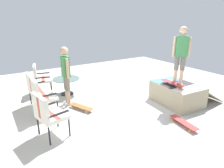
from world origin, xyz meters
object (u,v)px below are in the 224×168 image
object	(u,v)px
patio_table	(66,83)
skateboard_spare	(184,122)
patio_bench	(37,90)
patio_chair_near_house	(39,76)
patio_chair_by_wall	(47,112)
skateboard_by_bench	(81,107)
person_watching	(66,72)
person_skater	(181,52)
skateboard_on_ramp	(173,83)
skate_ramp	(177,94)

from	to	relation	value
patio_table	skateboard_spare	world-z (taller)	patio_table
patio_bench	patio_table	world-z (taller)	patio_bench
patio_bench	patio_chair_near_house	bearing A→B (deg)	-14.60
patio_chair_by_wall	skateboard_by_bench	world-z (taller)	patio_chair_by_wall
patio_bench	patio_chair_near_house	size ratio (longest dim) A/B	1.23
person_watching	person_skater	size ratio (longest dim) A/B	1.05
patio_chair_near_house	skateboard_on_ramp	bearing A→B (deg)	-135.61
person_watching	person_skater	xyz separation A→B (m)	(-1.74, -2.83, 0.57)
patio_bench	skateboard_spare	bearing A→B (deg)	-134.84
skateboard_by_bench	patio_bench	bearing A→B (deg)	59.39
person_watching	patio_chair_near_house	bearing A→B (deg)	19.03
skate_ramp	skateboard_spare	xyz separation A→B (m)	(-0.99, 0.94, -0.23)
patio_bench	patio_table	distance (m)	1.35
skate_ramp	patio_chair_by_wall	bearing A→B (deg)	85.81
patio_chair_near_house	skateboard_by_bench	world-z (taller)	patio_chair_near_house
patio_table	person_watching	bearing A→B (deg)	162.50
patio_bench	patio_table	size ratio (longest dim) A/B	1.40
patio_table	skateboard_by_bench	size ratio (longest dim) A/B	1.10
skate_ramp	patio_chair_near_house	xyz separation A→B (m)	(3.13, 3.37, 0.30)
skateboard_spare	skateboard_on_ramp	world-z (taller)	skateboard_on_ramp
skate_ramp	patio_chair_by_wall	world-z (taller)	patio_chair_by_wall
person_skater	skateboard_spare	distance (m)	2.01
patio_bench	patio_chair_by_wall	world-z (taller)	same
skateboard_by_bench	skateboard_on_ramp	world-z (taller)	skateboard_on_ramp
patio_chair_near_house	person_watching	distance (m)	1.53
patio_chair_near_house	skateboard_spare	bearing A→B (deg)	-149.49
patio_bench	skateboard_on_ramp	distance (m)	3.87
skateboard_on_ramp	patio_bench	bearing A→B (deg)	62.47
skate_ramp	person_watching	size ratio (longest dim) A/B	1.11
patio_bench	person_skater	world-z (taller)	person_skater
person_watching	skateboard_by_bench	xyz separation A→B (m)	(-0.56, -0.18, -0.95)
patio_bench	patio_table	xyz separation A→B (m)	(0.77, -1.09, -0.21)
patio_bench	skateboard_by_bench	world-z (taller)	patio_bench
patio_bench	skateboard_on_ramp	xyz separation A→B (m)	(-1.79, -3.43, 0.10)
patio_bench	person_watching	world-z (taller)	person_watching
patio_chair_by_wall	skateboard_spare	world-z (taller)	patio_chair_by_wall
patio_table	person_skater	world-z (taller)	person_skater
skateboard_spare	patio_chair_near_house	bearing A→B (deg)	30.51
person_skater	skateboard_by_bench	world-z (taller)	person_skater
person_skater	patio_bench	bearing A→B (deg)	64.08
patio_chair_by_wall	patio_table	size ratio (longest dim) A/B	1.13
skate_ramp	skateboard_by_bench	xyz separation A→B (m)	(1.18, 2.71, -0.23)
patio_chair_near_house	person_watching	size ratio (longest dim) A/B	0.58
person_skater	person_watching	bearing A→B (deg)	58.40
skate_ramp	patio_chair_by_wall	size ratio (longest dim) A/B	1.91
person_watching	skateboard_by_bench	bearing A→B (deg)	-162.35
patio_bench	skateboard_by_bench	bearing A→B (deg)	-120.61
skateboard_spare	patio_table	bearing A→B (deg)	25.57
person_skater	skateboard_on_ramp	size ratio (longest dim) A/B	2.07
skateboard_spare	skateboard_on_ramp	distance (m)	1.33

